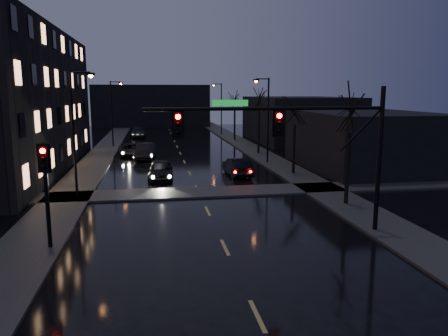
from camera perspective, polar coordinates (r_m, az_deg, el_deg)
name	(u,v)px	position (r m, az deg, el deg)	size (l,w,h in m)	color
sidewalk_left	(98,159)	(45.82, -16.16, 1.17)	(3.00, 140.00, 0.12)	#2D2D2B
sidewalk_right	(262,155)	(46.92, 4.93, 1.73)	(3.00, 140.00, 0.12)	#2D2D2B
sidewalk_cross	(199,192)	(29.42, -3.26, -3.20)	(40.00, 3.00, 0.12)	#2D2D2B
commercial_right_near	(364,140)	(40.70, 17.77, 3.49)	(10.00, 14.00, 5.00)	black
commercial_right_far	(298,119)	(61.46, 9.70, 6.32)	(12.00, 18.00, 6.00)	black
far_block	(151,106)	(88.04, -9.46, 8.04)	(22.00, 10.00, 8.00)	black
signal_mast	(305,133)	(20.28, 10.47, 4.47)	(11.11, 0.41, 7.00)	black
signal_pole_left	(46,181)	(19.86, -22.26, -1.64)	(0.35, 0.41, 4.53)	black
tree_near	(351,101)	(26.57, 16.24, 8.42)	(3.52, 3.52, 8.08)	black
tree_mid_a	(295,103)	(35.87, 9.28, 8.36)	(3.30, 3.30, 7.58)	black
tree_mid_b	(259,93)	(47.39, 4.63, 9.76)	(3.74, 3.74, 8.59)	black
tree_far	(235,97)	(61.07, 1.41, 9.31)	(3.43, 3.43, 7.88)	black
streetlight_l_near	(77,124)	(28.43, -18.69, 5.45)	(1.53, 0.28, 8.00)	black
streetlight_l_far	(113,108)	(55.22, -14.25, 7.61)	(1.53, 0.28, 8.00)	black
streetlight_r_mid	(266,113)	(41.42, 5.50, 7.18)	(1.53, 0.28, 8.00)	black
streetlight_r_far	(220,104)	(68.84, -0.53, 8.31)	(1.53, 0.28, 8.00)	black
oncoming_car_a	(161,170)	(34.07, -8.28, -0.24)	(1.83, 4.55, 1.55)	black
oncoming_car_b	(145,151)	(44.90, -10.29, 2.18)	(1.68, 4.83, 1.59)	black
oncoming_car_c	(130,150)	(47.17, -12.21, 2.31)	(2.19, 4.74, 1.32)	black
oncoming_car_d	(138,132)	(66.46, -11.19, 4.62)	(2.18, 5.36, 1.56)	black
lead_car	(237,167)	(35.42, 1.76, 0.17)	(1.55, 4.43, 1.46)	black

